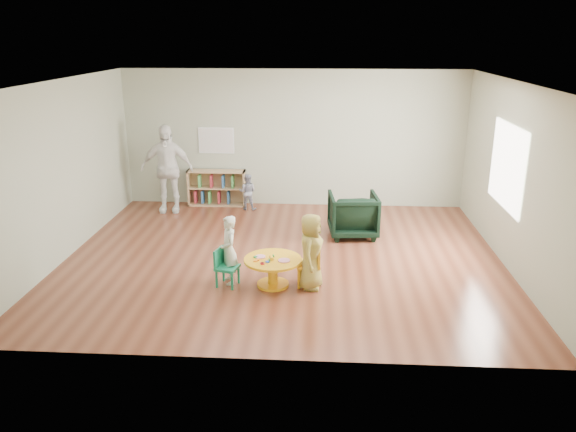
% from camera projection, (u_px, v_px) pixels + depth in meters
% --- Properties ---
extents(room, '(7.10, 7.00, 2.80)m').
position_uv_depth(room, '(284.00, 142.00, 8.54)').
color(room, brown).
rests_on(room, ground).
extents(activity_table, '(0.83, 0.83, 0.46)m').
position_uv_depth(activity_table, '(273.00, 267.00, 8.03)').
color(activity_table, '#F4AC14').
rests_on(activity_table, ground).
extents(kid_chair_left, '(0.36, 0.36, 0.56)m').
position_uv_depth(kid_chair_left, '(225.00, 266.00, 8.04)').
color(kid_chair_left, '#18845B').
rests_on(kid_chair_left, ground).
extents(kid_chair_right, '(0.35, 0.35, 0.63)m').
position_uv_depth(kid_chair_right, '(312.00, 263.00, 8.05)').
color(kid_chair_right, '#F4AC14').
rests_on(kid_chair_right, ground).
extents(bookshelf, '(1.20, 0.30, 0.75)m').
position_uv_depth(bookshelf, '(216.00, 188.00, 11.82)').
color(bookshelf, tan).
rests_on(bookshelf, ground).
extents(alphabet_poster, '(0.74, 0.01, 0.54)m').
position_uv_depth(alphabet_poster, '(216.00, 141.00, 11.63)').
color(alphabet_poster, white).
rests_on(alphabet_poster, ground).
extents(armchair, '(0.91, 0.93, 0.78)m').
position_uv_depth(armchair, '(353.00, 215.00, 10.00)').
color(armchair, black).
rests_on(armchair, ground).
extents(child_left, '(0.36, 0.43, 1.01)m').
position_uv_depth(child_left, '(229.00, 250.00, 8.06)').
color(child_left, silver).
rests_on(child_left, ground).
extents(child_right, '(0.44, 0.59, 1.11)m').
position_uv_depth(child_right, '(311.00, 252.00, 7.88)').
color(child_right, yellow).
rests_on(child_right, ground).
extents(toddler, '(0.40, 0.32, 0.75)m').
position_uv_depth(toddler, '(247.00, 192.00, 11.49)').
color(toddler, '#1C2648').
rests_on(toddler, ground).
extents(adult_caretaker, '(1.07, 0.51, 1.77)m').
position_uv_depth(adult_caretaker, '(167.00, 169.00, 11.23)').
color(adult_caretaker, white).
rests_on(adult_caretaker, ground).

